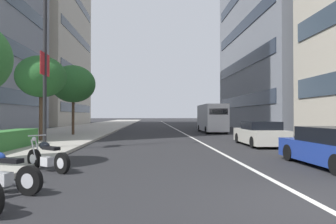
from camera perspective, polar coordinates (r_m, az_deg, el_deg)
name	(u,v)px	position (r m, az deg, el deg)	size (l,w,h in m)	color
ground_plane	(323,207)	(6.54, 27.36, -15.73)	(400.00, 400.00, 0.00)	#262628
sidewalk_right_plaza	(81,130)	(36.38, -16.19, -3.24)	(160.00, 8.83, 0.15)	#A39E93
lane_centre_stripe	(174,128)	(40.59, 1.20, -3.11)	(110.00, 0.16, 0.01)	silver
motorcycle_by_sign_pole	(1,173)	(7.71, -29.19, -10.04)	(0.95, 2.01, 1.48)	black
motorcycle_far_end_row	(47,158)	(10.03, -22.02, -8.05)	(1.39, 1.71, 1.09)	black
car_mid_block_traffic	(334,148)	(11.37, 29.04, -6.02)	(4.34, 1.89, 1.32)	navy
car_approaching_light	(260,134)	(17.94, 17.09, -4.05)	(4.58, 2.01, 1.37)	beige
delivery_van_ahead	(212,118)	(30.28, 8.35, -1.10)	(6.14, 2.10, 2.80)	#B7B7BC
street_lamp_with_banners	(52,45)	(16.11, -21.31, 11.76)	(1.26, 2.33, 8.53)	#232326
street_tree_far_plaza	(41,77)	(20.49, -23.03, 6.18)	(3.06, 3.06, 5.31)	#473323
street_tree_mid_sidewalk	(73,84)	(26.02, -17.61, 5.11)	(3.60, 3.60, 5.71)	#473323
office_tower_behind_plaza	(23,20)	(63.52, -25.83, 15.47)	(23.84, 19.98, 38.66)	beige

